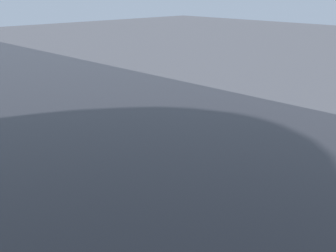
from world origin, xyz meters
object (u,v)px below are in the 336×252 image
at_px(spectator_far_left, 209,207).
at_px(stunt_motorcycle, 155,101).
at_px(spectator_centre, 122,162).
at_px(parked_motorcycle_silver, 143,235).
at_px(spectator_left, 166,181).
at_px(spectator_right, 80,156).
at_px(spectator_far_right, 60,144).
at_px(parked_motorcycle_dark, 20,161).

xyz_separation_m(spectator_far_left, stunt_motorcycle, (6.39, -4.67, -0.37)).
relative_size(spectator_centre, parked_motorcycle_silver, 0.89).
bearing_deg(spectator_far_left, spectator_left, -2.23).
bearing_deg(spectator_far_left, spectator_centre, 0.36).
bearing_deg(spectator_left, spectator_right, 9.40).
bearing_deg(spectator_far_right, stunt_motorcycle, -62.86).
height_order(parked_motorcycle_dark, stunt_motorcycle, stunt_motorcycle).
height_order(spectator_centre, parked_motorcycle_dark, spectator_centre).
relative_size(spectator_right, stunt_motorcycle, 0.85).
xyz_separation_m(spectator_far_right, parked_motorcycle_dark, (0.93, 0.46, -0.52)).
distance_m(spectator_far_left, parked_motorcycle_silver, 1.10).
relative_size(spectator_far_left, parked_motorcycle_dark, 0.82).
relative_size(spectator_centre, stunt_motorcycle, 0.89).
xyz_separation_m(spectator_centre, stunt_motorcycle, (4.33, -4.68, -0.48)).
relative_size(spectator_far_left, spectator_far_right, 0.99).
height_order(spectator_left, parked_motorcycle_dark, spectator_left).
bearing_deg(parked_motorcycle_dark, spectator_centre, -167.11).
height_order(parked_motorcycle_silver, parked_motorcycle_dark, same).
height_order(spectator_left, parked_motorcycle_silver, spectator_left).
height_order(spectator_right, parked_motorcycle_silver, spectator_right).
bearing_deg(parked_motorcycle_silver, spectator_right, -9.39).
bearing_deg(spectator_far_right, spectator_centre, -174.53).
distance_m(spectator_far_right, parked_motorcycle_silver, 3.26).
distance_m(spectator_left, parked_motorcycle_dark, 3.95).
distance_m(spectator_far_left, spectator_far_right, 3.90).
distance_m(spectator_left, spectator_centre, 1.08).
bearing_deg(stunt_motorcycle, parked_motorcycle_silver, 136.75).
bearing_deg(spectator_far_left, spectator_far_right, 2.77).
height_order(spectator_centre, spectator_right, spectator_centre).
relative_size(parked_motorcycle_dark, stunt_motorcycle, 1.00).
xyz_separation_m(spectator_left, stunt_motorcycle, (5.41, -4.63, -0.45)).
xyz_separation_m(spectator_centre, parked_motorcycle_dark, (2.77, 0.63, -0.61)).
distance_m(spectator_right, spectator_far_right, 0.91).
distance_m(spectator_left, stunt_motorcycle, 7.14).
relative_size(spectator_right, parked_motorcycle_dark, 0.85).
bearing_deg(parked_motorcycle_silver, spectator_left, -69.59).
height_order(spectator_left, stunt_motorcycle, spectator_left).
xyz_separation_m(spectator_centre, parked_motorcycle_silver, (-1.35, 0.66, -0.61)).
xyz_separation_m(parked_motorcycle_silver, stunt_motorcycle, (5.68, -5.34, 0.13)).
relative_size(parked_motorcycle_silver, parked_motorcycle_dark, 1.00).
distance_m(spectator_centre, stunt_motorcycle, 6.39).
bearing_deg(stunt_motorcycle, spectator_right, 124.39).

